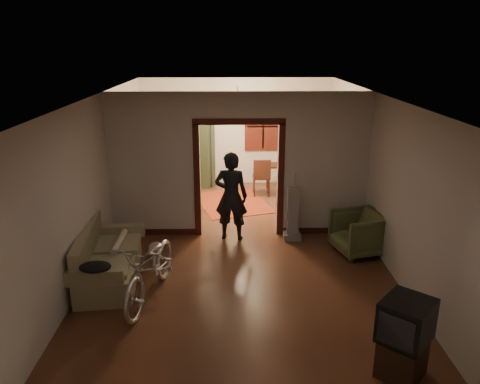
{
  "coord_description": "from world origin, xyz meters",
  "views": [
    {
      "loc": [
        -0.15,
        -7.98,
        3.68
      ],
      "look_at": [
        0.0,
        -0.3,
        1.2
      ],
      "focal_mm": 35.0,
      "sensor_mm": 36.0,
      "label": 1
    }
  ],
  "objects_px": {
    "person": "(231,196)",
    "sofa": "(109,255)",
    "bicycle": "(151,267)",
    "locker": "(194,149)",
    "armchair": "(359,233)",
    "desk": "(284,178)"
  },
  "relations": [
    {
      "from": "armchair",
      "to": "locker",
      "type": "xyz_separation_m",
      "value": [
        -3.27,
        4.28,
        0.6
      ]
    },
    {
      "from": "armchair",
      "to": "locker",
      "type": "distance_m",
      "value": 5.42
    },
    {
      "from": "bicycle",
      "to": "locker",
      "type": "bearing_deg",
      "value": 98.17
    },
    {
      "from": "sofa",
      "to": "person",
      "type": "height_order",
      "value": "person"
    },
    {
      "from": "bicycle",
      "to": "locker",
      "type": "distance_m",
      "value": 5.81
    },
    {
      "from": "desk",
      "to": "armchair",
      "type": "bearing_deg",
      "value": -72.5
    },
    {
      "from": "person",
      "to": "sofa",
      "type": "bearing_deg",
      "value": 49.93
    },
    {
      "from": "bicycle",
      "to": "armchair",
      "type": "xyz_separation_m",
      "value": [
        3.5,
        1.51,
        -0.11
      ]
    },
    {
      "from": "armchair",
      "to": "sofa",
      "type": "bearing_deg",
      "value": -92.45
    },
    {
      "from": "armchair",
      "to": "person",
      "type": "bearing_deg",
      "value": -121.47
    },
    {
      "from": "armchair",
      "to": "bicycle",
      "type": "bearing_deg",
      "value": -81.33
    },
    {
      "from": "sofa",
      "to": "bicycle",
      "type": "bearing_deg",
      "value": -43.66
    },
    {
      "from": "bicycle",
      "to": "locker",
      "type": "height_order",
      "value": "locker"
    },
    {
      "from": "locker",
      "to": "desk",
      "type": "distance_m",
      "value": 2.48
    },
    {
      "from": "sofa",
      "to": "person",
      "type": "bearing_deg",
      "value": 33.54
    },
    {
      "from": "bicycle",
      "to": "person",
      "type": "height_order",
      "value": "person"
    },
    {
      "from": "bicycle",
      "to": "desk",
      "type": "distance_m",
      "value": 5.83
    },
    {
      "from": "sofa",
      "to": "locker",
      "type": "bearing_deg",
      "value": 73.18
    },
    {
      "from": "person",
      "to": "desk",
      "type": "bearing_deg",
      "value": -103.89
    },
    {
      "from": "armchair",
      "to": "desk",
      "type": "xyz_separation_m",
      "value": [
        -0.94,
        3.73,
        -0.04
      ]
    },
    {
      "from": "desk",
      "to": "sofa",
      "type": "bearing_deg",
      "value": -122.2
    },
    {
      "from": "bicycle",
      "to": "armchair",
      "type": "distance_m",
      "value": 3.81
    }
  ]
}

